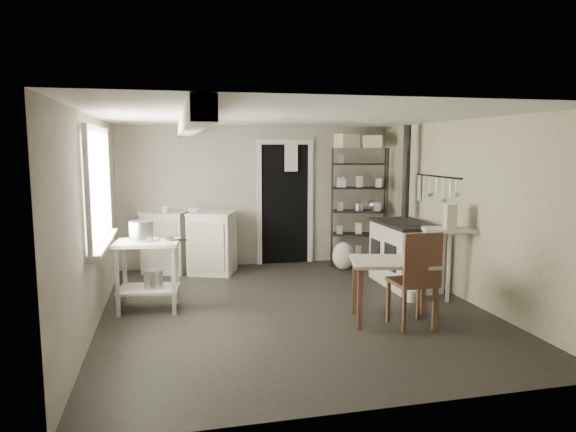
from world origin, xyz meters
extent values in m
plane|color=black|center=(0.00, 0.00, 0.00)|extent=(5.00, 5.00, 0.00)
plane|color=silver|center=(0.00, 0.00, 2.30)|extent=(5.00, 5.00, 0.00)
cube|color=#9C9485|center=(0.00, 2.50, 1.15)|extent=(4.50, 0.02, 2.30)
cube|color=#9C9485|center=(0.00, -2.50, 1.15)|extent=(4.50, 0.02, 2.30)
cube|color=#9C9485|center=(-2.25, 0.00, 1.15)|extent=(0.02, 5.00, 2.30)
cube|color=#9C9485|center=(2.25, 0.00, 1.15)|extent=(0.02, 5.00, 2.30)
cylinder|color=silver|center=(-1.77, 0.33, 0.94)|extent=(0.28, 0.28, 0.30)
cylinder|color=silver|center=(-1.49, 0.30, 0.85)|extent=(0.22, 0.22, 0.10)
cylinder|color=silver|center=(-1.65, 0.30, 0.39)|extent=(0.26, 0.26, 0.24)
imported|color=silver|center=(-1.08, 2.09, 0.95)|extent=(0.30, 0.30, 0.07)
imported|color=silver|center=(-1.51, 2.11, 0.96)|extent=(0.12, 0.12, 0.09)
imported|color=silver|center=(1.34, 2.10, 1.37)|extent=(0.10, 0.10, 0.19)
cube|color=beige|center=(1.40, 2.10, 2.01)|extent=(0.38, 0.35, 0.22)
cube|color=beige|center=(1.80, 2.03, 1.99)|extent=(0.37, 0.36, 0.20)
cube|color=beige|center=(1.94, -0.21, 1.01)|extent=(0.18, 0.23, 0.31)
imported|color=silver|center=(1.20, -0.82, 0.80)|extent=(0.10, 0.10, 0.09)
ellipsoid|color=beige|center=(1.26, 1.79, 0.24)|extent=(0.42, 0.38, 0.44)
cylinder|color=silver|center=(1.52, -0.06, 0.08)|extent=(0.15, 0.15, 0.14)
camera|label=1|loc=(-1.43, -5.87, 1.94)|focal=32.00mm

